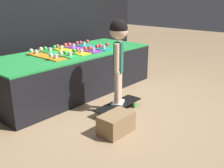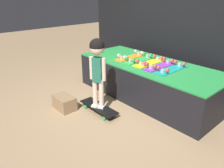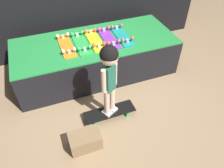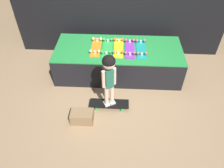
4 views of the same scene
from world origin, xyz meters
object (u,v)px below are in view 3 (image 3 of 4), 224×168
Objects in this scene: skateboard_purple_on_rack at (108,37)px; skateboard_yellow_on_rack at (95,40)px; skateboard_green_on_rack at (81,43)px; child at (109,70)px; skateboard_orange_on_rack at (66,45)px; skateboard_on_floor at (110,112)px; skateboard_teal_on_rack at (122,35)px; storage_box at (85,141)px.

skateboard_yellow_on_rack is at bearing 175.49° from skateboard_purple_on_rack.
skateboard_green_on_rack is 0.64× the size of child.
child is (0.09, -0.96, 0.19)m from skateboard_green_on_rack.
skateboard_purple_on_rack is 1.03m from child.
skateboard_on_floor is (0.30, -0.97, -0.52)m from skateboard_orange_on_rack.
skateboard_green_on_rack is at bearing -176.08° from skateboard_yellow_on_rack.
storage_box is (-0.97, -1.28, -0.50)m from skateboard_teal_on_rack.
skateboard_yellow_on_rack is 1.11m from skateboard_on_floor.
skateboard_orange_on_rack is at bearing 84.76° from storage_box.
skateboard_green_on_rack is 1.41m from storage_box.
skateboard_orange_on_rack and skateboard_purple_on_rack have the same top height.
skateboard_on_floor is (-0.34, -0.95, -0.52)m from skateboard_purple_on_rack.
skateboard_green_on_rack and skateboard_teal_on_rack have the same top height.
skateboard_green_on_rack is (0.21, -0.02, 0.00)m from skateboard_orange_on_rack.
skateboard_purple_on_rack is at bearing 59.35° from storage_box.
skateboard_teal_on_rack is 1.11m from child.
skateboard_orange_on_rack is 1.00× the size of skateboard_green_on_rack.
skateboard_yellow_on_rack is at bearing 82.82° from skateboard_on_floor.
storage_box is (-0.42, -0.33, 0.03)m from skateboard_on_floor.
skateboard_green_on_rack reaches higher than skateboard_on_floor.
skateboard_on_floor is 1.87× the size of storage_box.
skateboard_orange_on_rack is 0.43m from skateboard_yellow_on_rack.
skateboard_purple_on_rack is at bearing -4.51° from skateboard_yellow_on_rack.
skateboard_purple_on_rack is (0.21, -0.02, 0.00)m from skateboard_yellow_on_rack.
skateboard_teal_on_rack is at bearing 60.00° from skateboard_on_floor.
skateboard_on_floor is (-0.55, -0.95, -0.52)m from skateboard_teal_on_rack.
skateboard_yellow_on_rack is 0.21m from skateboard_purple_on_rack.
skateboard_orange_on_rack is at bearing 178.42° from skateboard_purple_on_rack.
skateboard_on_floor is (0.09, -0.96, -0.52)m from skateboard_green_on_rack.
skateboard_orange_on_rack is at bearing 175.86° from skateboard_green_on_rack.
skateboard_purple_on_rack is 1.79× the size of storage_box.
skateboard_green_on_rack is 0.21m from skateboard_yellow_on_rack.
skateboard_green_on_rack is 1.00× the size of skateboard_teal_on_rack.
skateboard_on_floor is at bearing 37.62° from storage_box.
child is (-0.34, -0.95, 0.19)m from skateboard_purple_on_rack.
storage_box is (-0.12, -1.30, -0.50)m from skateboard_orange_on_rack.
skateboard_orange_on_rack is at bearing 178.58° from skateboard_teal_on_rack.
skateboard_purple_on_rack is (0.64, -0.02, 0.00)m from skateboard_orange_on_rack.
skateboard_orange_on_rack is 1.00× the size of skateboard_yellow_on_rack.
child is at bearing -109.37° from skateboard_purple_on_rack.
storage_box is (-0.55, -1.30, -0.50)m from skateboard_yellow_on_rack.
skateboard_orange_on_rack is at bearing 80.26° from child.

